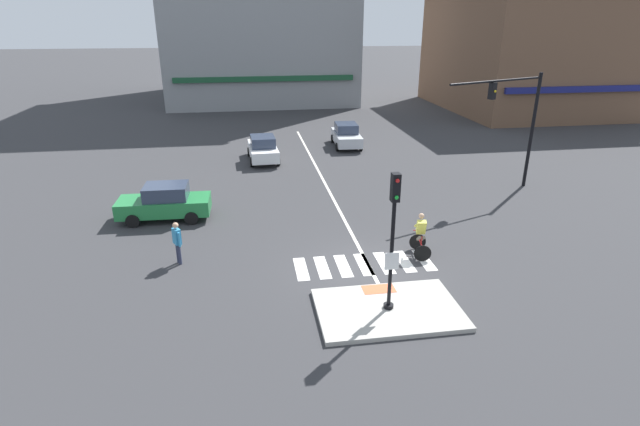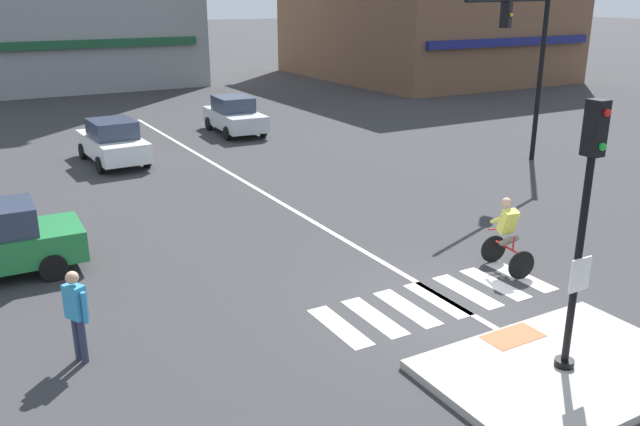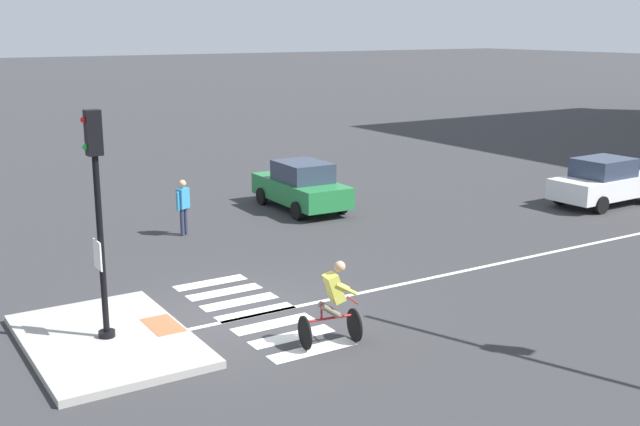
% 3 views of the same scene
% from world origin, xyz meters
% --- Properties ---
extents(ground_plane, '(300.00, 300.00, 0.00)m').
position_xyz_m(ground_plane, '(0.00, 0.00, 0.00)').
color(ground_plane, '#333335').
extents(traffic_island, '(4.51, 2.98, 0.15)m').
position_xyz_m(traffic_island, '(0.00, -2.81, 0.07)').
color(traffic_island, '#A3A099').
rests_on(traffic_island, ground).
extents(tactile_pad_front, '(1.10, 0.60, 0.01)m').
position_xyz_m(tactile_pad_front, '(0.00, -1.66, 0.15)').
color(tactile_pad_front, '#DB5B38').
rests_on(tactile_pad_front, traffic_island).
extents(signal_pole, '(0.44, 0.38, 4.41)m').
position_xyz_m(signal_pole, '(0.00, -2.81, 2.81)').
color(signal_pole, black).
rests_on(signal_pole, traffic_island).
extents(crosswalk_stripe_a, '(0.44, 1.80, 0.01)m').
position_xyz_m(crosswalk_stripe_a, '(-2.38, 0.44, 0.00)').
color(crosswalk_stripe_a, silver).
rests_on(crosswalk_stripe_a, ground).
extents(crosswalk_stripe_b, '(0.44, 1.80, 0.01)m').
position_xyz_m(crosswalk_stripe_b, '(-1.59, 0.44, 0.00)').
color(crosswalk_stripe_b, silver).
rests_on(crosswalk_stripe_b, ground).
extents(crosswalk_stripe_c, '(0.44, 1.80, 0.01)m').
position_xyz_m(crosswalk_stripe_c, '(-0.79, 0.44, 0.00)').
color(crosswalk_stripe_c, silver).
rests_on(crosswalk_stripe_c, ground).
extents(crosswalk_stripe_d, '(0.44, 1.80, 0.01)m').
position_xyz_m(crosswalk_stripe_d, '(0.00, 0.44, 0.00)').
color(crosswalk_stripe_d, silver).
rests_on(crosswalk_stripe_d, ground).
extents(crosswalk_stripe_e, '(0.44, 1.80, 0.01)m').
position_xyz_m(crosswalk_stripe_e, '(0.79, 0.44, 0.00)').
color(crosswalk_stripe_e, silver).
rests_on(crosswalk_stripe_e, ground).
extents(crosswalk_stripe_f, '(0.44, 1.80, 0.01)m').
position_xyz_m(crosswalk_stripe_f, '(1.59, 0.44, 0.00)').
color(crosswalk_stripe_f, silver).
rests_on(crosswalk_stripe_f, ground).
extents(crosswalk_stripe_g, '(0.44, 1.80, 0.01)m').
position_xyz_m(crosswalk_stripe_g, '(2.38, 0.44, 0.00)').
color(crosswalk_stripe_g, silver).
rests_on(crosswalk_stripe_g, ground).
extents(lane_centre_line, '(0.14, 28.00, 0.01)m').
position_xyz_m(lane_centre_line, '(0.15, 10.00, 0.00)').
color(lane_centre_line, silver).
rests_on(lane_centre_line, ground).
extents(traffic_light_mast, '(5.89, 2.36, 6.08)m').
position_xyz_m(traffic_light_mast, '(9.69, 7.72, 4.11)').
color(traffic_light_mast, black).
rests_on(traffic_light_mast, ground).
extents(car_white_westbound_distant, '(1.98, 4.17, 1.64)m').
position_xyz_m(car_white_westbound_distant, '(-3.03, 15.54, 0.81)').
color(car_white_westbound_distant, white).
rests_on(car_white_westbound_distant, ground).
extents(car_silver_eastbound_distant, '(1.99, 4.17, 1.64)m').
position_xyz_m(car_silver_eastbound_distant, '(3.07, 18.50, 0.81)').
color(car_silver_eastbound_distant, silver).
rests_on(car_silver_eastbound_distant, ground).
extents(cyclist, '(0.82, 1.18, 1.68)m').
position_xyz_m(cyclist, '(2.35, 0.93, 0.87)').
color(cyclist, black).
rests_on(cyclist, ground).
extents(pedestrian_at_curb_left, '(0.36, 0.50, 1.67)m').
position_xyz_m(pedestrian_at_curb_left, '(-6.87, 1.60, 0.98)').
color(pedestrian_at_curb_left, '#2D334C').
rests_on(pedestrian_at_curb_left, ground).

